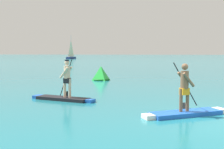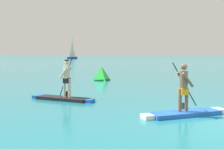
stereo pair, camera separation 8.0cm
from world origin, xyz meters
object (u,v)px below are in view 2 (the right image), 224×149
race_marker_buoy (101,74)px  paddleboarder_mid_center (185,106)px  sailboat_left_horizon (72,56)px  paddleboarder_near_left (64,92)px

race_marker_buoy → paddleboarder_mid_center: bearing=-65.1°
sailboat_left_horizon → paddleboarder_mid_center: bearing=-149.6°
paddleboarder_near_left → race_marker_buoy: 8.84m
paddleboarder_mid_center → sailboat_left_horizon: 78.92m
sailboat_left_horizon → race_marker_buoy: bearing=-150.4°
paddleboarder_mid_center → race_marker_buoy: size_ratio=1.98×
race_marker_buoy → sailboat_left_horizon: size_ratio=0.20×
sailboat_left_horizon → paddleboarder_near_left: bearing=-152.5°
paddleboarder_mid_center → sailboat_left_horizon: bearing=79.9°
paddleboarder_mid_center → race_marker_buoy: 12.14m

